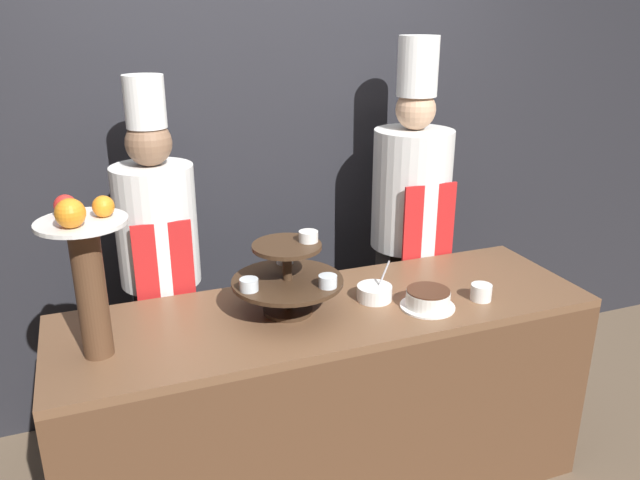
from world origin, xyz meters
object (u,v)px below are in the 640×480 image
object	(u,v)px
chef_center_left	(410,217)
chef_left	(160,259)
cake_round	(428,299)
serving_bowl_near	(374,293)
tiered_stand	(288,275)
cup_white	(481,292)
fruit_pedestal	(87,265)

from	to	relation	value
chef_center_left	chef_left	bearing A→B (deg)	180.00
chef_left	chef_center_left	xyz separation A→B (m)	(1.23, -0.00, 0.05)
cake_round	serving_bowl_near	world-z (taller)	serving_bowl_near
serving_bowl_near	chef_center_left	xyz separation A→B (m)	(0.45, 0.53, 0.11)
tiered_stand	cake_round	size ratio (longest dim) A/B	1.98
chef_left	cup_white	bearing A→B (deg)	-30.00
cup_white	chef_left	world-z (taller)	chef_left
fruit_pedestal	chef_left	xyz separation A→B (m)	(0.29, 0.58, -0.24)
fruit_pedestal	cup_white	distance (m)	1.51
tiered_stand	chef_center_left	xyz separation A→B (m)	(0.81, 0.51, -0.02)
serving_bowl_near	chef_center_left	world-z (taller)	chef_center_left
tiered_stand	chef_center_left	bearing A→B (deg)	32.21
chef_center_left	cup_white	bearing A→B (deg)	-93.61
chef_center_left	cake_round	bearing A→B (deg)	-112.83
fruit_pedestal	chef_center_left	world-z (taller)	chef_center_left
cake_round	chef_center_left	size ratio (longest dim) A/B	0.12
fruit_pedestal	chef_left	bearing A→B (deg)	63.86
cup_white	chef_left	distance (m)	1.37
fruit_pedestal	cup_white	world-z (taller)	fruit_pedestal
tiered_stand	serving_bowl_near	xyz separation A→B (m)	(0.36, -0.02, -0.12)
cup_white	chef_center_left	bearing A→B (deg)	86.39
cup_white	chef_left	xyz separation A→B (m)	(-1.19, 0.68, 0.06)
fruit_pedestal	chef_center_left	distance (m)	1.64
cake_round	chef_center_left	bearing A→B (deg)	67.17
cup_white	chef_center_left	world-z (taller)	chef_center_left
tiered_stand	fruit_pedestal	size ratio (longest dim) A/B	0.75
cake_round	chef_left	size ratio (longest dim) A/B	0.13
chef_left	chef_center_left	distance (m)	1.23
cake_round	tiered_stand	bearing A→B (deg)	162.94
chef_left	serving_bowl_near	bearing A→B (deg)	-34.11
cake_round	cup_white	distance (m)	0.24
chef_left	chef_center_left	bearing A→B (deg)	-0.00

